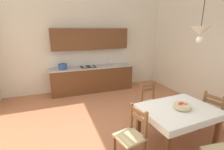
# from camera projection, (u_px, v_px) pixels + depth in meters

# --- Properties ---
(ground_plane) EXTENTS (6.34, 6.64, 0.10)m
(ground_plane) POSITION_uv_depth(u_px,v_px,m) (119.00, 135.00, 3.56)
(ground_plane) COLOR #B7704C
(wall_back) EXTENTS (6.34, 0.12, 4.15)m
(wall_back) POSITION_uv_depth(u_px,v_px,m) (86.00, 32.00, 5.78)
(wall_back) COLOR silver
(wall_back) RESTS_ON ground_plane
(kitchen_cabinetry) EXTENTS (2.89, 0.63, 2.20)m
(kitchen_cabinetry) POSITION_uv_depth(u_px,v_px,m) (92.00, 68.00, 5.83)
(kitchen_cabinetry) COLOR brown
(kitchen_cabinetry) RESTS_ON ground_plane
(dining_table) EXTENTS (1.41, 1.09, 0.75)m
(dining_table) POSITION_uv_depth(u_px,v_px,m) (178.00, 114.00, 3.08)
(dining_table) COLOR brown
(dining_table) RESTS_ON ground_plane
(dining_chair_tv_side) EXTENTS (0.50, 0.50, 0.93)m
(dining_chair_tv_side) POSITION_uv_depth(u_px,v_px,m) (131.00, 136.00, 2.76)
(dining_chair_tv_side) COLOR #D1BC89
(dining_chair_tv_side) RESTS_ON ground_plane
(dining_chair_window_side) EXTENTS (0.50, 0.50, 0.93)m
(dining_chair_window_side) POSITION_uv_depth(u_px,v_px,m) (215.00, 114.00, 3.47)
(dining_chair_window_side) COLOR #D1BC89
(dining_chair_window_side) RESTS_ON ground_plane
(dining_chair_kitchen_side) EXTENTS (0.48, 0.48, 0.93)m
(dining_chair_kitchen_side) POSITION_uv_depth(u_px,v_px,m) (151.00, 103.00, 3.99)
(dining_chair_kitchen_side) COLOR #D1BC89
(dining_chair_kitchen_side) RESTS_ON ground_plane
(fruit_bowl) EXTENTS (0.30, 0.30, 0.12)m
(fruit_bowl) POSITION_uv_depth(u_px,v_px,m) (182.00, 106.00, 3.00)
(fruit_bowl) COLOR beige
(fruit_bowl) RESTS_ON dining_table
(pendant_lamp) EXTENTS (0.32, 0.32, 0.80)m
(pendant_lamp) POSITION_uv_depth(u_px,v_px,m) (201.00, 31.00, 2.61)
(pendant_lamp) COLOR black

